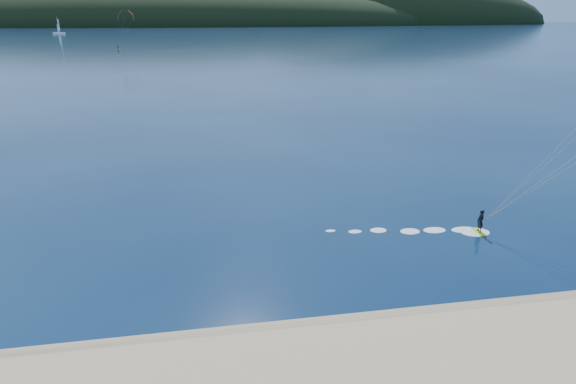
{
  "coord_description": "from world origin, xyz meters",
  "views": [
    {
      "loc": [
        -2.7,
        -13.1,
        13.73
      ],
      "look_at": [
        1.25,
        10.0,
        5.0
      ],
      "focal_mm": 29.7,
      "sensor_mm": 36.0,
      "label": 1
    }
  ],
  "objects": [
    {
      "name": "headland",
      "position": [
        0.63,
        745.28,
        0.0
      ],
      "size": [
        1200.0,
        310.0,
        140.0
      ],
      "color": "black",
      "rests_on": "ground"
    },
    {
      "name": "sailboat",
      "position": [
        -111.37,
        396.49,
        0.92
      ],
      "size": [
        8.88,
        5.67,
        12.54
      ],
      "color": "white",
      "rests_on": "ground"
    },
    {
      "name": "kitesurfer_far",
      "position": [
        -33.77,
        204.99,
        12.3
      ],
      "size": [
        8.9,
        4.4,
        14.33
      ],
      "color": "#B0D719",
      "rests_on": "ground"
    },
    {
      "name": "wet_sand",
      "position": [
        0.0,
        4.5,
        0.05
      ],
      "size": [
        220.0,
        2.5,
        0.1
      ],
      "color": "#846A4C",
      "rests_on": "ground"
    }
  ]
}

